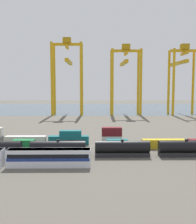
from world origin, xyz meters
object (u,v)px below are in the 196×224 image
(shipping_container_12, at_px, (112,140))
(gantry_crane_central, at_px, (125,72))
(shipping_container_5, at_px, (117,144))
(gantry_crane_west, at_px, (68,69))
(freight_tank_row, at_px, (90,149))
(passenger_train, at_px, (5,157))
(gantry_crane_east, at_px, (182,71))

(shipping_container_12, bearing_deg, gantry_crane_central, 81.18)
(shipping_container_5, bearing_deg, gantry_crane_west, 103.53)
(freight_tank_row, height_order, shipping_container_12, freight_tank_row)
(freight_tank_row, height_order, shipping_container_5, freight_tank_row)
(shipping_container_12, bearing_deg, gantry_crane_west, 103.64)
(passenger_train, height_order, shipping_container_5, passenger_train)
(passenger_train, xyz_separation_m, freight_tank_row, (18.55, 8.37, -0.09))
(passenger_train, relative_size, gantry_crane_west, 0.81)
(freight_tank_row, relative_size, shipping_container_5, 10.24)
(gantry_crane_east, bearing_deg, gantry_crane_west, -179.32)
(gantry_crane_central, bearing_deg, freight_tank_row, -100.99)
(shipping_container_12, bearing_deg, shipping_container_5, -78.23)
(passenger_train, relative_size, gantry_crane_central, 0.88)
(gantry_crane_west, bearing_deg, passenger_train, -91.64)
(gantry_crane_west, xyz_separation_m, gantry_crane_central, (35.53, 0.20, -1.64))
(shipping_container_12, height_order, gantry_crane_central, gantry_crane_central)
(freight_tank_row, distance_m, shipping_container_12, 15.80)
(passenger_train, height_order, gantry_crane_east, gantry_crane_east)
(shipping_container_5, bearing_deg, passenger_train, -146.56)
(passenger_train, xyz_separation_m, gantry_crane_east, (74.25, 112.88, 24.38))
(passenger_train, distance_m, shipping_container_5, 31.21)
(freight_tank_row, bearing_deg, gantry_crane_central, 79.01)
(passenger_train, distance_m, gantry_crane_east, 137.30)
(shipping_container_5, relative_size, gantry_crane_east, 0.14)
(gantry_crane_west, bearing_deg, shipping_container_5, -76.47)
(gantry_crane_east, bearing_deg, freight_tank_row, -118.06)
(shipping_container_5, xyz_separation_m, gantry_crane_east, (48.22, 95.69, 25.23))
(passenger_train, distance_m, freight_tank_row, 20.35)
(shipping_container_5, height_order, shipping_container_12, same)
(freight_tank_row, xyz_separation_m, gantry_crane_east, (55.71, 104.51, 24.48))
(freight_tank_row, height_order, gantry_crane_west, gantry_crane_west)
(passenger_train, height_order, freight_tank_row, freight_tank_row)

